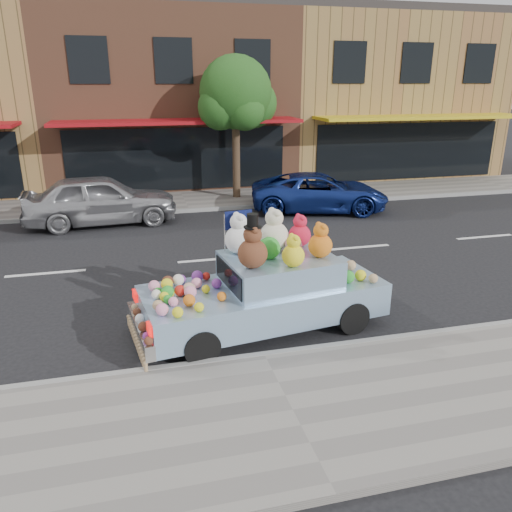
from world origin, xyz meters
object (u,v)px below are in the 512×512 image
object	(u,v)px
car_blue	(319,192)
art_car	(265,287)
car_silver	(101,199)
street_tree	(236,99)

from	to	relation	value
car_blue	art_car	distance (m)	9.01
art_car	car_silver	bearing A→B (deg)	103.35
street_tree	car_silver	xyz separation A→B (m)	(-4.87, -2.36, -2.90)
art_car	street_tree	bearing A→B (deg)	72.67
car_blue	street_tree	bearing A→B (deg)	59.66
street_tree	car_silver	size ratio (longest dim) A/B	1.12
car_silver	car_blue	distance (m)	7.28
car_silver	street_tree	bearing A→B (deg)	-67.98
street_tree	car_silver	world-z (taller)	street_tree
car_blue	art_car	world-z (taller)	art_car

